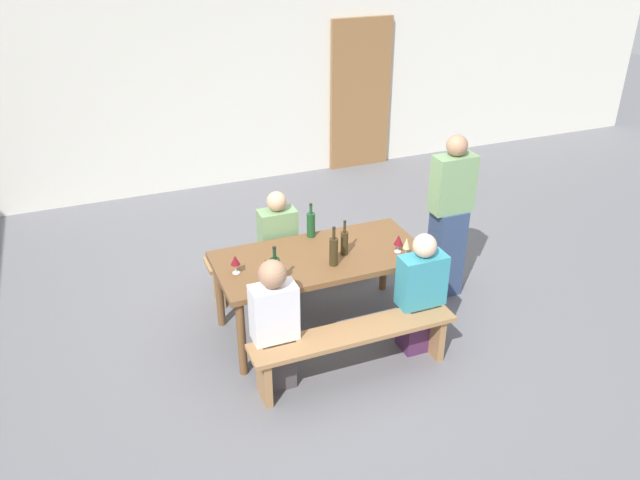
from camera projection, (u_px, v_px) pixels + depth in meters
ground_plane at (320, 326)px, 5.84m from camera, size 24.00×24.00×0.00m
back_wall at (213, 66)px, 8.14m from camera, size 14.00×0.20×3.20m
wooden_door at (360, 95)px, 8.95m from camera, size 0.90×0.06×2.10m
tasting_table at (320, 263)px, 5.52m from camera, size 1.81×0.87×0.75m
bench_near at (354, 341)px, 5.07m from camera, size 1.71×0.30×0.45m
bench_far at (293, 257)px, 6.27m from camera, size 1.71×0.30×0.45m
wine_bottle_0 at (344, 242)px, 5.45m from camera, size 0.07×0.07×0.32m
wine_bottle_1 at (311, 224)px, 5.74m from camera, size 0.08×0.08×0.33m
wine_bottle_2 at (334, 251)px, 5.28m from camera, size 0.07×0.07×0.35m
wine_bottle_3 at (275, 271)px, 4.99m from camera, size 0.08×0.08×0.35m
wine_glass_0 at (266, 265)px, 5.13m from camera, size 0.07×0.07×0.15m
wine_glass_1 at (406, 244)px, 5.39m from camera, size 0.06×0.06×0.19m
wine_glass_2 at (398, 240)px, 5.49m from camera, size 0.08×0.08×0.17m
wine_glass_3 at (235, 261)px, 5.17m from camera, size 0.08×0.08×0.17m
seated_guest_near_0 at (275, 327)px, 4.90m from camera, size 0.35×0.24×1.13m
seated_guest_near_1 at (420, 296)px, 5.34m from camera, size 0.39×0.24×1.10m
seated_guest_far_0 at (278, 250)px, 6.00m from camera, size 0.35×0.24×1.14m
standing_host at (449, 221)px, 6.00m from camera, size 0.39×0.24×1.63m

